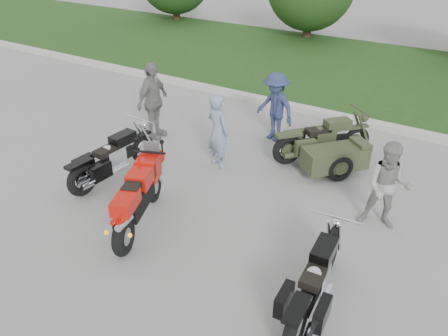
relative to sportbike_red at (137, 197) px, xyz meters
The scene contains 11 objects.
ground 0.71m from the sportbike_red, 36.00° to the left, with size 80.00×80.00×0.00m, color gray.
curb 6.26m from the sportbike_red, 87.11° to the left, with size 60.00×0.30×0.15m, color #B7B4AC.
grass_strip 10.40m from the sportbike_red, 88.27° to the left, with size 60.00×8.00×0.14m, color #32531C.
sportbike_red is the anchor object (origin of this frame).
cruiser_left 1.76m from the sportbike_red, 149.86° to the left, with size 0.41×2.24×0.86m.
cruiser_right 3.20m from the sportbike_red, ahead, with size 0.45×2.17×0.84m.
cruiser_sidecar 4.12m from the sportbike_red, 60.95° to the left, with size 1.93×2.11×0.89m.
person_stripe 2.49m from the sportbike_red, 90.08° to the left, with size 0.59×0.39×1.61m, color #7F90AD.
person_grey 4.14m from the sportbike_red, 32.25° to the left, with size 0.76×0.59×1.57m, color #959690.
person_denim 4.30m from the sportbike_red, 84.34° to the left, with size 1.05×0.60×1.63m, color navy.
person_back 3.54m from the sportbike_red, 125.45° to the left, with size 1.07×0.44×1.82m, color gray.
Camera 1 is at (4.10, -4.58, 4.63)m, focal length 35.00 mm.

